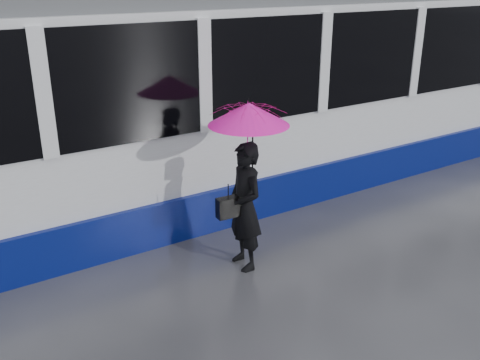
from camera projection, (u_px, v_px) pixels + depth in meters
ground at (275, 266)px, 6.70m from camera, size 90.00×90.00×0.00m
rails at (183, 199)px, 8.65m from camera, size 34.00×1.51×0.02m
woman at (245, 207)px, 6.44m from camera, size 0.43×0.61×1.60m
umbrella at (249, 130)px, 6.12m from camera, size 1.01×1.01×1.08m
handbag at (228, 207)px, 6.33m from camera, size 0.30×0.15×0.43m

